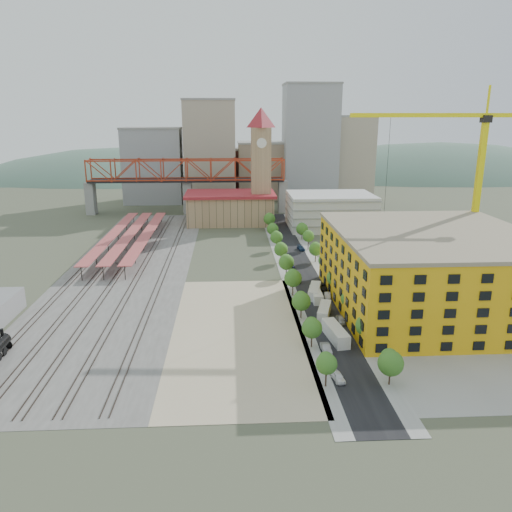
{
  "coord_description": "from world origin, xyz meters",
  "views": [
    {
      "loc": [
        -5.48,
        -130.08,
        44.48
      ],
      "look_at": [
        1.18,
        -7.54,
        10.0
      ],
      "focal_mm": 35.0,
      "sensor_mm": 36.0,
      "label": 1
    }
  ],
  "objects": [
    {
      "name": "car_1",
      "position": [
        13.0,
        -42.2,
        0.74
      ],
      "size": [
        1.8,
        4.55,
        1.47
      ],
      "primitive_type": "imported",
      "rotation": [
        0.0,
        0.0,
        0.06
      ],
      "color": "gray",
      "rests_on": "ground"
    },
    {
      "name": "construction_pad",
      "position": [
        45.0,
        -20.0,
        0.03
      ],
      "size": [
        50.0,
        90.0,
        0.06
      ],
      "primitive_type": "cube",
      "color": "gray",
      "rests_on": "ground"
    },
    {
      "name": "ballast_strip",
      "position": [
        -36.0,
        17.5,
        0.03
      ],
      "size": [
        36.0,
        165.0,
        0.06
      ],
      "primitive_type": "cube",
      "color": "#605E59",
      "rests_on": "ground"
    },
    {
      "name": "site_trailer_d",
      "position": [
        16.0,
        -10.74,
        1.3
      ],
      "size": [
        4.88,
        9.79,
        2.59
      ],
      "primitive_type": "cube",
      "rotation": [
        0.0,
        0.0,
        -0.26
      ],
      "color": "silver",
      "rests_on": "ground"
    },
    {
      "name": "clock_tower",
      "position": [
        8.0,
        79.99,
        28.7
      ],
      "size": [
        12.0,
        12.0,
        52.0
      ],
      "color": "tan",
      "rests_on": "ground"
    },
    {
      "name": "car_3",
      "position": [
        13.0,
        14.69,
        0.69
      ],
      "size": [
        2.12,
        4.83,
        1.38
      ],
      "primitive_type": "imported",
      "rotation": [
        0.0,
        0.0,
        0.04
      ],
      "color": "#1A1D4D",
      "rests_on": "ground"
    },
    {
      "name": "truss_bridge",
      "position": [
        -25.0,
        105.0,
        18.86
      ],
      "size": [
        94.0,
        9.6,
        25.6
      ],
      "color": "gray",
      "rests_on": "ground"
    },
    {
      "name": "skyline",
      "position": [
        7.47,
        142.31,
        22.81
      ],
      "size": [
        133.0,
        46.0,
        60.0
      ],
      "color": "#9EA0A3",
      "rests_on": "ground"
    },
    {
      "name": "street_trees",
      "position": [
        16.0,
        5.0,
        0.0
      ],
      "size": [
        15.4,
        124.4,
        8.0
      ],
      "color": "#2D6D20",
      "rests_on": "ground"
    },
    {
      "name": "tower_crane",
      "position": [
        59.75,
        3.88,
        32.29
      ],
      "size": [
        49.01,
        4.88,
        52.33
      ],
      "color": "#FEEB10",
      "rests_on": "ground"
    },
    {
      "name": "site_trailer_c",
      "position": [
        16.0,
        -13.53,
        1.2
      ],
      "size": [
        2.5,
        8.82,
        2.4
      ],
      "primitive_type": "cube",
      "rotation": [
        0.0,
        0.0,
        -0.02
      ],
      "color": "silver",
      "rests_on": "ground"
    },
    {
      "name": "platform_canopies",
      "position": [
        -41.0,
        45.0,
        3.99
      ],
      "size": [
        16.0,
        80.0,
        4.12
      ],
      "color": "#B54F45",
      "rests_on": "ground"
    },
    {
      "name": "station_hall",
      "position": [
        -5.0,
        82.0,
        6.67
      ],
      "size": [
        38.0,
        24.0,
        13.1
      ],
      "color": "tan",
      "rests_on": "ground"
    },
    {
      "name": "rail_tracks",
      "position": [
        -37.8,
        17.5,
        0.15
      ],
      "size": [
        26.56,
        160.0,
        0.18
      ],
      "color": "#382B23",
      "rests_on": "ground"
    },
    {
      "name": "street_asphalt",
      "position": [
        16.0,
        15.0,
        0.03
      ],
      "size": [
        12.0,
        170.0,
        0.06
      ],
      "primitive_type": "cube",
      "color": "black",
      "rests_on": "ground"
    },
    {
      "name": "car_4",
      "position": [
        19.0,
        -28.22,
        0.72
      ],
      "size": [
        1.85,
        4.26,
        1.43
      ],
      "primitive_type": "imported",
      "rotation": [
        0.0,
        0.0,
        0.04
      ],
      "color": "#B9B9B9",
      "rests_on": "ground"
    },
    {
      "name": "site_trailer_a",
      "position": [
        16.0,
        -36.71,
        1.41
      ],
      "size": [
        4.07,
        10.57,
        2.82
      ],
      "primitive_type": "cube",
      "rotation": [
        0.0,
        0.0,
        0.13
      ],
      "color": "silver",
      "rests_on": "ground"
    },
    {
      "name": "construction_building",
      "position": [
        42.0,
        -20.0,
        9.41
      ],
      "size": [
        44.6,
        50.6,
        18.8
      ],
      "color": "yellow",
      "rests_on": "ground"
    },
    {
      "name": "car_6",
      "position": [
        19.0,
        -5.81,
        0.73
      ],
      "size": [
        2.43,
        5.26,
        1.46
      ],
      "primitive_type": "imported",
      "rotation": [
        0.0,
        0.0,
        0.0
      ],
      "color": "black",
      "rests_on": "ground"
    },
    {
      "name": "car_5",
      "position": [
        19.0,
        -12.69,
        0.71
      ],
      "size": [
        2.16,
        4.5,
        1.42
      ],
      "primitive_type": "imported",
      "rotation": [
        0.0,
        0.0,
        -0.15
      ],
      "color": "#ACABB1",
      "rests_on": "ground"
    },
    {
      "name": "sidewalk_east",
      "position": [
        21.5,
        15.0,
        0.02
      ],
      "size": [
        3.0,
        170.0,
        0.04
      ],
      "primitive_type": "cube",
      "color": "gray",
      "rests_on": "ground"
    },
    {
      "name": "distant_hills",
      "position": [
        45.28,
        260.0,
        -79.54
      ],
      "size": [
        647.0,
        264.0,
        227.0
      ],
      "color": "#4C6B59",
      "rests_on": "ground"
    },
    {
      "name": "parking_garage",
      "position": [
        36.0,
        70.0,
        7.0
      ],
      "size": [
        34.0,
        26.0,
        14.0
      ],
      "primitive_type": "cube",
      "color": "silver",
      "rests_on": "ground"
    },
    {
      "name": "car_7",
      "position": [
        19.0,
        34.66,
        0.7
      ],
      "size": [
        2.63,
        5.04,
        1.39
      ],
      "primitive_type": "imported",
      "rotation": [
        0.0,
        0.0,
        0.15
      ],
      "color": "navy",
      "rests_on": "ground"
    },
    {
      "name": "dirt_lot",
      "position": [
        -4.0,
        -31.5,
        0.03
      ],
      "size": [
        28.0,
        67.0,
        0.06
      ],
      "primitive_type": "cube",
      "color": "tan",
      "rests_on": "ground"
    },
    {
      "name": "sidewalk_west",
      "position": [
        10.5,
        15.0,
        0.02
      ],
      "size": [
        3.0,
        170.0,
        0.04
      ],
      "primitive_type": "cube",
      "color": "gray",
      "rests_on": "ground"
    },
    {
      "name": "site_trailer_b",
      "position": [
        16.0,
        -24.16,
        1.24
      ],
      "size": [
        4.83,
        9.36,
        2.48
      ],
      "primitive_type": "cube",
      "rotation": [
        0.0,
        0.0,
        -0.28
      ],
      "color": "silver",
      "rests_on": "ground"
    },
    {
      "name": "car_0",
      "position": [
        13.0,
        -53.13,
        0.71
      ],
      "size": [
        2.33,
        4.41,
        1.43
      ],
      "primitive_type": "imported",
      "rotation": [
        0.0,
        0.0,
        0.16
      ],
      "color": "white",
      "rests_on": "ground"
    },
    {
      "name": "car_2",
      "position": [
        13.0,
        0.68,
        0.69
      ],
      "size": [
        2.96,
        5.26,
        1.39
      ],
      "primitive_type": "imported",
      "rotation": [
        0.0,
        0.0,
        -0.14
      ],
      "color": "black",
      "rests_on": "ground"
    },
    {
      "name": "ground",
      "position": [
        0.0,
        0.0,
        0.0
      ],
      "size": [
        400.0,
        400.0,
        0.0
      ],
      "primitive_type": "plane",
      "color": "#474C38",
      "rests_on": "ground"
    }
  ]
}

